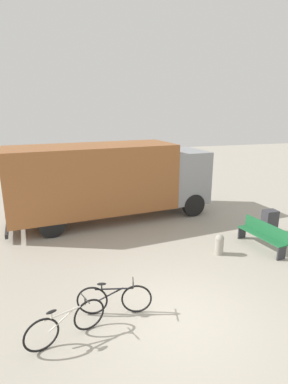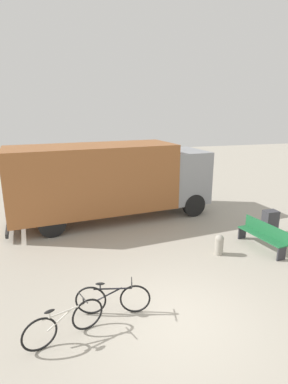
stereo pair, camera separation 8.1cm
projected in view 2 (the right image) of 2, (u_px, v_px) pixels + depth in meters
The scene contains 7 objects.
ground_plane at pixel (176, 318), 6.94m from camera, with size 60.00×60.00×0.00m, color #A8A091.
delivery_truck at pixel (110, 178), 12.83m from camera, with size 8.85×3.36×3.26m.
park_bench at pixel (263, 234), 10.32m from camera, with size 0.66×1.96×0.91m.
bicycle_near at pixel (64, 323), 6.22m from camera, with size 1.68×0.68×0.82m.
bicycle_middle at pixel (113, 299), 7.02m from camera, with size 1.74×0.52×0.82m.
bollard_near_bench at pixel (219, 244), 9.91m from camera, with size 0.29×0.29×0.70m.
utility_box at pixel (270, 222), 11.58m from camera, with size 0.52×0.41×0.93m.
Camera 2 is at (-2.31, -5.49, 4.68)m, focal length 28.00 mm.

